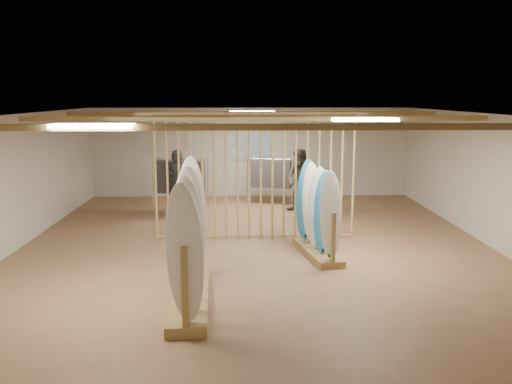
{
  "coord_description": "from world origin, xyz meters",
  "views": [
    {
      "loc": [
        -0.33,
        -11.08,
        3.19
      ],
      "look_at": [
        0.0,
        0.0,
        1.2
      ],
      "focal_mm": 38.0,
      "sensor_mm": 36.0,
      "label": 1
    }
  ],
  "objects_px": {
    "rack_right": "(318,225)",
    "shopper_a": "(178,178)",
    "clothing_rack_a": "(180,177)",
    "shopper_b": "(301,177)",
    "rack_left": "(189,259)",
    "clothing_rack_b": "(270,174)"
  },
  "relations": [
    {
      "from": "rack_right",
      "to": "shopper_a",
      "type": "bearing_deg",
      "value": 120.43
    },
    {
      "from": "rack_right",
      "to": "shopper_a",
      "type": "relative_size",
      "value": 0.96
    },
    {
      "from": "clothing_rack_a",
      "to": "shopper_a",
      "type": "xyz_separation_m",
      "value": [
        -0.02,
        -0.44,
        0.02
      ]
    },
    {
      "from": "shopper_b",
      "to": "shopper_a",
      "type": "bearing_deg",
      "value": -136.1
    },
    {
      "from": "rack_left",
      "to": "rack_right",
      "type": "height_order",
      "value": "rack_left"
    },
    {
      "from": "rack_left",
      "to": "rack_right",
      "type": "xyz_separation_m",
      "value": [
        2.34,
        2.48,
        -0.1
      ]
    },
    {
      "from": "shopper_a",
      "to": "shopper_b",
      "type": "height_order",
      "value": "shopper_a"
    },
    {
      "from": "clothing_rack_a",
      "to": "rack_left",
      "type": "bearing_deg",
      "value": -77.04
    },
    {
      "from": "clothing_rack_b",
      "to": "shopper_a",
      "type": "height_order",
      "value": "shopper_a"
    },
    {
      "from": "clothing_rack_a",
      "to": "clothing_rack_b",
      "type": "height_order",
      "value": "clothing_rack_a"
    },
    {
      "from": "rack_right",
      "to": "shopper_b",
      "type": "relative_size",
      "value": 0.99
    },
    {
      "from": "rack_right",
      "to": "clothing_rack_b",
      "type": "height_order",
      "value": "rack_right"
    },
    {
      "from": "rack_left",
      "to": "clothing_rack_a",
      "type": "xyz_separation_m",
      "value": [
        -0.83,
        6.59,
        0.29
      ]
    },
    {
      "from": "rack_right",
      "to": "clothing_rack_b",
      "type": "bearing_deg",
      "value": 86.64
    },
    {
      "from": "rack_right",
      "to": "shopper_b",
      "type": "xyz_separation_m",
      "value": [
        0.11,
        4.07,
        0.37
      ]
    },
    {
      "from": "rack_left",
      "to": "clothing_rack_a",
      "type": "distance_m",
      "value": 6.65
    },
    {
      "from": "shopper_b",
      "to": "rack_left",
      "type": "bearing_deg",
      "value": -73.37
    },
    {
      "from": "shopper_a",
      "to": "shopper_b",
      "type": "xyz_separation_m",
      "value": [
        3.3,
        0.39,
        -0.03
      ]
    },
    {
      "from": "clothing_rack_b",
      "to": "shopper_a",
      "type": "xyz_separation_m",
      "value": [
        -2.54,
        -1.53,
        0.11
      ]
    },
    {
      "from": "clothing_rack_a",
      "to": "shopper_a",
      "type": "bearing_deg",
      "value": -86.81
    },
    {
      "from": "rack_left",
      "to": "clothing_rack_a",
      "type": "relative_size",
      "value": 1.69
    },
    {
      "from": "rack_left",
      "to": "clothing_rack_b",
      "type": "bearing_deg",
      "value": 75.02
    }
  ]
}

